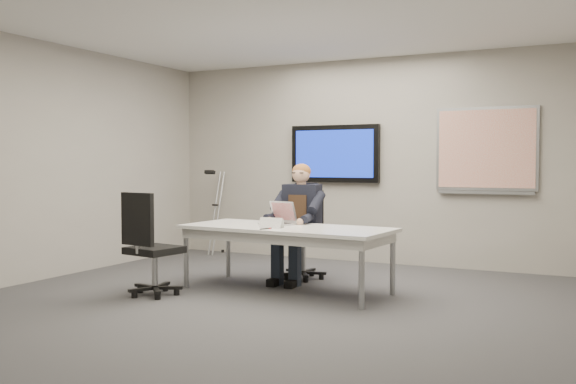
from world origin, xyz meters
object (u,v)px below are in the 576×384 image
at_px(office_chair_near, 151,264).
at_px(conference_table, 286,234).
at_px(laptop, 279,218).
at_px(seated_person, 296,234).
at_px(office_chair_far, 304,251).

bearing_deg(office_chair_near, conference_table, -134.27).
bearing_deg(conference_table, laptop, 136.77).
xyz_separation_m(conference_table, laptop, (-0.19, 0.20, 0.14)).
bearing_deg(conference_table, office_chair_near, -139.17).
relative_size(seated_person, laptop, 3.28).
height_order(conference_table, office_chair_far, office_chair_far).
height_order(conference_table, office_chair_near, office_chair_near).
bearing_deg(office_chair_far, conference_table, -93.29).
height_order(conference_table, seated_person, seated_person).
relative_size(conference_table, office_chair_far, 2.22).
bearing_deg(laptop, conference_table, -31.37).
bearing_deg(seated_person, office_chair_far, 88.22).
distance_m(conference_table, office_chair_near, 1.44).
xyz_separation_m(conference_table, office_chair_near, (-1.13, -0.85, -0.28)).
relative_size(conference_table, seated_person, 1.69).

